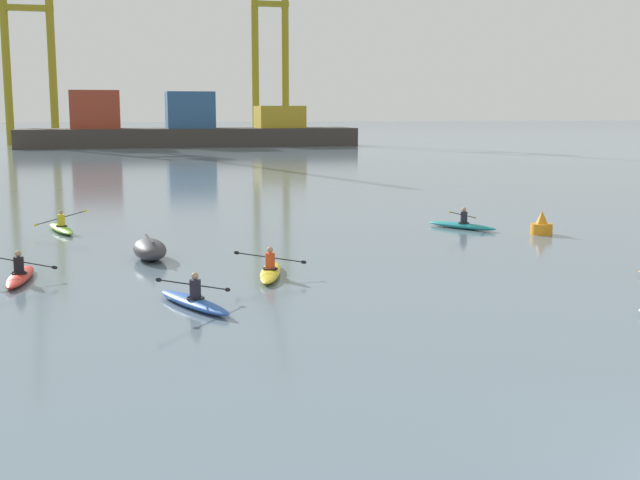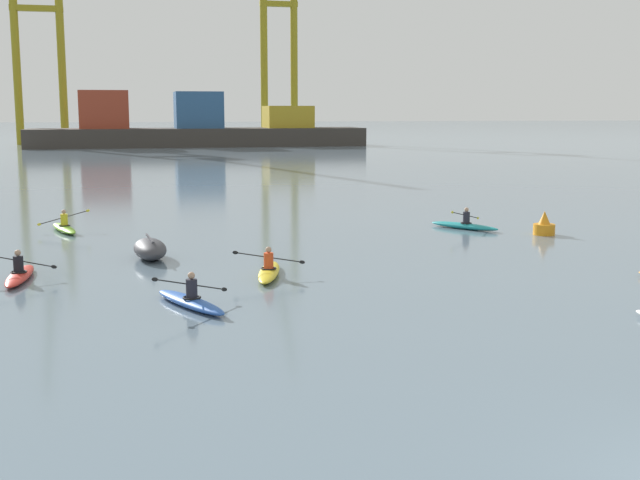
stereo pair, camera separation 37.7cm
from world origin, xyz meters
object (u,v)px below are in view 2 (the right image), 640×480
at_px(kayak_lime, 64,227).
at_px(kayak_red, 20,274).
at_px(kayak_yellow, 269,271).
at_px(gantry_crane_west, 37,31).
at_px(kayak_blue, 190,301).
at_px(capsized_dinghy, 150,249).
at_px(channel_buoy, 544,226).
at_px(container_barge, 194,129).
at_px(gantry_crane_west_mid, 279,33).
at_px(kayak_teal, 464,225).

relative_size(kayak_lime, kayak_red, 1.00).
bearing_deg(kayak_red, kayak_yellow, -9.16).
distance_m(gantry_crane_west, kayak_lime, 98.01).
height_order(kayak_lime, kayak_blue, same).
xyz_separation_m(capsized_dinghy, kayak_blue, (0.81, -7.49, -0.18)).
height_order(gantry_crane_west, capsized_dinghy, gantry_crane_west).
bearing_deg(channel_buoy, container_barge, 94.41).
height_order(container_barge, kayak_blue, container_barge).
bearing_deg(kayak_blue, gantry_crane_west, 97.06).
relative_size(kayak_red, kayak_blue, 1.02).
relative_size(container_barge, kayak_blue, 14.42).
bearing_deg(gantry_crane_west_mid, capsized_dinghy, -102.98).
xyz_separation_m(container_barge, kayak_lime, (-12.60, -84.83, -2.42)).
relative_size(gantry_crane_west_mid, channel_buoy, 37.16).
height_order(gantry_crane_west_mid, kayak_red, gantry_crane_west_mid).
height_order(gantry_crane_west, kayak_yellow, gantry_crane_west).
distance_m(channel_buoy, kayak_blue, 18.02).
distance_m(gantry_crane_west_mid, kayak_lime, 105.88).
relative_size(gantry_crane_west_mid, kayak_yellow, 10.80).
xyz_separation_m(channel_buoy, kayak_blue, (-15.37, -9.40, -0.19)).
distance_m(kayak_yellow, kayak_red, 7.61).
distance_m(container_barge, gantry_crane_west_mid, 26.95).
height_order(channel_buoy, kayak_blue, channel_buoy).
bearing_deg(kayak_blue, kayak_red, 135.55).
bearing_deg(kayak_yellow, gantry_crane_west_mid, 79.19).
height_order(channel_buoy, kayak_lime, channel_buoy).
bearing_deg(channel_buoy, kayak_red, -166.90).
height_order(container_barge, kayak_red, container_barge).
relative_size(gantry_crane_west_mid, kayak_blue, 11.09).
relative_size(capsized_dinghy, channel_buoy, 2.69).
distance_m(gantry_crane_west, channel_buoy, 107.12).
relative_size(gantry_crane_west, kayak_lime, 10.40).
bearing_deg(capsized_dinghy, kayak_blue, -83.84).
bearing_deg(capsized_dinghy, kayak_lime, 114.13).
bearing_deg(kayak_blue, gantry_crane_west_mid, 78.22).
relative_size(capsized_dinghy, kayak_lime, 0.78).
xyz_separation_m(gantry_crane_west, gantry_crane_west_mid, (37.85, 4.38, 0.96)).
bearing_deg(gantry_crane_west, container_barge, -26.92).
distance_m(kayak_lime, kayak_yellow, 13.46).
bearing_deg(capsized_dinghy, kayak_red, -145.20).
distance_m(container_barge, kayak_lime, 85.79).
bearing_deg(gantry_crane_west, kayak_blue, -82.94).
distance_m(kayak_yellow, kayak_blue, 4.42).
bearing_deg(kayak_red, kayak_teal, 21.80).
bearing_deg(kayak_lime, capsized_dinghy, -65.87).
height_order(capsized_dinghy, kayak_lime, kayak_lime).
distance_m(gantry_crane_west_mid, kayak_yellow, 115.42).
xyz_separation_m(channel_buoy, kayak_yellow, (-12.66, -5.90, -0.19)).
relative_size(capsized_dinghy, kayak_blue, 0.80).
distance_m(capsized_dinghy, channel_buoy, 16.29).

